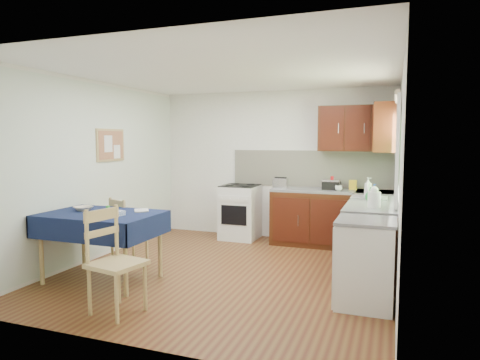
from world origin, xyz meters
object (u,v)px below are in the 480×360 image
(dining_table, at_px, (101,222))
(sandwich_press, at_px, (331,185))
(toaster, at_px, (281,183))
(kettle, at_px, (374,198))
(dish_rack, at_px, (369,196))
(chair_far, at_px, (126,230))
(chair_near, at_px, (113,258))

(dining_table, distance_m, sandwich_press, 3.51)
(toaster, distance_m, kettle, 2.17)
(sandwich_press, relative_size, dish_rack, 0.58)
(chair_far, relative_size, kettle, 3.73)
(dish_rack, bearing_deg, sandwich_press, 115.13)
(chair_far, distance_m, kettle, 3.19)
(chair_far, bearing_deg, dish_rack, -135.94)
(toaster, distance_m, dish_rack, 1.62)
(chair_far, height_order, chair_near, chair_near)
(dining_table, height_order, toaster, toaster)
(dining_table, height_order, kettle, kettle)
(toaster, distance_m, sandwich_press, 0.80)
(toaster, xyz_separation_m, sandwich_press, (0.80, 0.07, -0.00))
(kettle, bearing_deg, toaster, 134.21)
(chair_far, height_order, sandwich_press, sandwich_press)
(kettle, bearing_deg, sandwich_press, 113.65)
(chair_near, height_order, dish_rack, dish_rack)
(toaster, bearing_deg, dish_rack, -9.67)
(chair_near, xyz_separation_m, toaster, (0.81, 3.29, 0.44))
(toaster, relative_size, sandwich_press, 0.87)
(dining_table, distance_m, kettle, 3.20)
(sandwich_press, bearing_deg, dish_rack, -37.33)
(chair_near, xyz_separation_m, kettle, (2.32, 1.73, 0.47))
(toaster, xyz_separation_m, kettle, (1.52, -1.56, 0.03))
(chair_far, bearing_deg, toaster, -106.59)
(chair_near, height_order, sandwich_press, sandwich_press)
(chair_near, bearing_deg, chair_far, 41.46)
(dining_table, relative_size, toaster, 5.80)
(chair_near, distance_m, sandwich_press, 3.75)
(chair_far, height_order, toaster, toaster)
(dining_table, bearing_deg, toaster, 45.37)
(dining_table, relative_size, chair_near, 1.32)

